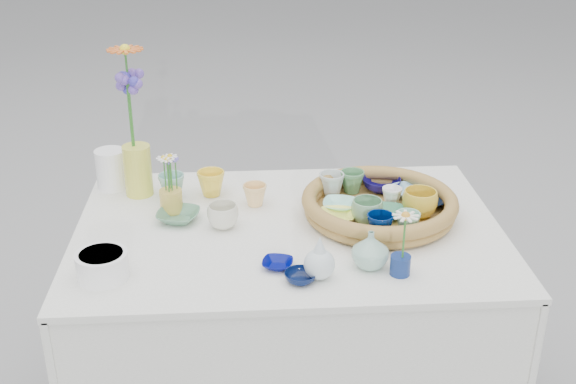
{
  "coord_description": "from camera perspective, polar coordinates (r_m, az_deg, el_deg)",
  "views": [
    {
      "loc": [
        -0.12,
        -1.9,
        1.76
      ],
      "look_at": [
        0.0,
        0.02,
        0.87
      ],
      "focal_mm": 45.0,
      "sensor_mm": 36.0,
      "label": 1
    }
  ],
  "objects": [
    {
      "name": "tray_ceramic_4",
      "position": [
        2.13,
        6.27,
        -1.55
      ],
      "size": [
        0.12,
        0.12,
        0.07
      ],
      "primitive_type": "imported",
      "rotation": [
        0.0,
        0.0,
        0.29
      ],
      "color": "#71A67B",
      "rests_on": "wicker_tray"
    },
    {
      "name": "hydrangea",
      "position": [
        2.31,
        -12.39,
        5.88
      ],
      "size": [
        0.09,
        0.09,
        0.28
      ],
      "primitive_type": null,
      "rotation": [
        0.0,
        0.0,
        0.19
      ],
      "color": "#3B33AF",
      "rests_on": "tall_vase_yellow"
    },
    {
      "name": "tray_ceramic_6",
      "position": [
        2.29,
        3.47,
        0.6
      ],
      "size": [
        0.1,
        0.1,
        0.07
      ],
      "primitive_type": "imported",
      "rotation": [
        0.0,
        0.0,
        -0.31
      ],
      "color": "silver",
      "rests_on": "wicker_tray"
    },
    {
      "name": "tray_ceramic_11",
      "position": [
        2.08,
        9.43,
        -2.45
      ],
      "size": [
        0.09,
        0.09,
        0.07
      ],
      "primitive_type": "imported",
      "rotation": [
        0.0,
        0.0,
        0.43
      ],
      "color": "#86C6A7",
      "rests_on": "wicker_tray"
    },
    {
      "name": "loose_ceramic_4",
      "position": [
        1.94,
        -0.83,
        -5.71
      ],
      "size": [
        0.1,
        0.1,
        0.02
      ],
      "primitive_type": "imported",
      "rotation": [
        0.0,
        0.0,
        -0.24
      ],
      "color": "#000661",
      "rests_on": "display_table"
    },
    {
      "name": "loose_ceramic_1",
      "position": [
        2.27,
        -2.63,
        -0.23
      ],
      "size": [
        0.1,
        0.1,
        0.07
      ],
      "primitive_type": "imported",
      "rotation": [
        0.0,
        0.0,
        0.41
      ],
      "color": "#FBCA7D",
      "rests_on": "display_table"
    },
    {
      "name": "loose_ceramic_2",
      "position": [
        2.2,
        -8.66,
        -1.88
      ],
      "size": [
        0.15,
        0.15,
        0.03
      ],
      "primitive_type": "imported",
      "rotation": [
        0.0,
        0.0,
        -0.23
      ],
      "color": "#528363",
      "rests_on": "display_table"
    },
    {
      "name": "tray_ceramic_7",
      "position": [
        2.25,
        8.2,
        -0.35
      ],
      "size": [
        0.08,
        0.08,
        0.06
      ],
      "primitive_type": "imported",
      "rotation": [
        0.0,
        0.0,
        -0.28
      ],
      "color": "white",
      "rests_on": "wicker_tray"
    },
    {
      "name": "fluted_bowl",
      "position": [
        1.94,
        -14.46,
        -5.63
      ],
      "size": [
        0.18,
        0.18,
        0.07
      ],
      "primitive_type": null,
      "rotation": [
        0.0,
        0.0,
        -0.39
      ],
      "color": "white",
      "rests_on": "display_table"
    },
    {
      "name": "white_pitcher",
      "position": [
        2.44,
        -13.8,
        1.76
      ],
      "size": [
        0.16,
        0.13,
        0.13
      ],
      "primitive_type": null,
      "rotation": [
        0.0,
        0.0,
        -0.27
      ],
      "color": "white",
      "rests_on": "display_table"
    },
    {
      "name": "tall_vase_yellow",
      "position": [
        2.37,
        -11.77,
        1.69
      ],
      "size": [
        0.11,
        0.11,
        0.17
      ],
      "primitive_type": "cylinder",
      "rotation": [
        0.0,
        0.0,
        -0.23
      ],
      "color": "#D1D144",
      "rests_on": "display_table"
    },
    {
      "name": "bud_vase_paleblue",
      "position": [
        1.87,
        2.51,
        -5.14
      ],
      "size": [
        0.1,
        0.1,
        0.13
      ],
      "primitive_type": null,
      "rotation": [
        0.0,
        0.0,
        -0.19
      ],
      "color": "silver",
      "rests_on": "display_table"
    },
    {
      "name": "loose_ceramic_0",
      "position": [
        2.34,
        -6.09,
        0.69
      ],
      "size": [
        0.1,
        0.1,
        0.08
      ],
      "primitive_type": "imported",
      "rotation": [
        0.0,
        0.0,
        0.1
      ],
      "color": "yellow",
      "rests_on": "display_table"
    },
    {
      "name": "tray_ceramic_3",
      "position": [
        2.18,
        7.81,
        -1.63
      ],
      "size": [
        0.12,
        0.12,
        0.03
      ],
      "primitive_type": "imported",
      "rotation": [
        0.0,
        0.0,
        -0.2
      ],
      "color": "#3A8A63",
      "rests_on": "wicker_tray"
    },
    {
      "name": "tray_ceramic_5",
      "position": [
        2.21,
        4.11,
        -1.04
      ],
      "size": [
        0.13,
        0.13,
        0.03
      ],
      "primitive_type": "imported",
      "rotation": [
        0.0,
        0.0,
        -0.25
      ],
      "color": "#9BEAD7",
      "rests_on": "wicker_tray"
    },
    {
      "name": "tray_ceramic_1",
      "position": [
        2.26,
        10.78,
        -0.84
      ],
      "size": [
        0.13,
        0.13,
        0.03
      ],
      "primitive_type": "imported",
      "rotation": [
        0.0,
        0.0,
        0.23
      ],
      "color": "black",
      "rests_on": "wicker_tray"
    },
    {
      "name": "tray_ceramic_12",
      "position": [
        2.32,
        5.09,
        0.81
      ],
      "size": [
        0.08,
        0.08,
        0.07
      ],
      "primitive_type": "imported",
      "rotation": [
        0.0,
        0.0,
        0.03
      ],
      "color": "#518A59",
      "rests_on": "wicker_tray"
    },
    {
      "name": "bud_vase_cobalt",
      "position": [
        1.92,
        8.86,
        -5.73
      ],
      "size": [
        0.07,
        0.07,
        0.05
      ],
      "primitive_type": "cylinder",
      "rotation": [
        0.0,
        0.0,
        -0.37
      ],
      "color": "navy",
      "rests_on": "display_table"
    },
    {
      "name": "daisy_cup",
      "position": [
        2.25,
        -9.21,
        -0.72
      ],
      "size": [
        0.08,
        0.08,
        0.07
      ],
      "primitive_type": "cylinder",
      "rotation": [
        0.0,
        0.0,
        -0.25
      ],
      "color": "gold",
      "rests_on": "display_table"
    },
    {
      "name": "tray_ceramic_9",
      "position": [
        2.05,
        7.26,
        -2.66
      ],
      "size": [
        0.1,
        0.1,
        0.07
      ],
      "primitive_type": "imported",
      "rotation": [
        0.0,
        0.0,
        0.4
      ],
      "color": "#001549",
      "rests_on": "wicker_tray"
    },
    {
      "name": "bud_vase_seafoam",
      "position": [
        1.93,
        6.53,
        -4.53
      ],
      "size": [
        0.12,
        0.12,
        0.1
      ],
      "primitive_type": "imported",
      "rotation": [
        0.0,
        0.0,
        -0.21
      ],
      "color": "#8DBAA8",
      "rests_on": "display_table"
    },
    {
      "name": "wicker_tray",
      "position": [
        2.21,
        7.22,
        -1.04
      ],
      "size": [
        0.47,
        0.47,
        0.08
      ],
      "primitive_type": null,
      "color": "brown",
      "rests_on": "display_table"
    },
    {
      "name": "loose_ceramic_5",
      "position": [
        2.35,
        -9.17,
        0.49
      ],
      "size": [
        0.09,
        0.09,
        0.08
      ],
      "primitive_type": "imported",
      "rotation": [
        0.0,
        0.0,
        -0.09
      ],
      "color": "#81BBAF",
      "rests_on": "display_table"
    },
    {
      "name": "gerbera",
      "position": [
        2.29,
        -12.4,
        7.19
      ],
      "size": [
        0.16,
        0.16,
        0.33
      ],
      "primitive_type": null,
      "rotation": [
        0.0,
        0.0,
        0.36
      ],
      "color": "orange",
      "rests_on": "tall_vase_yellow"
    },
    {
      "name": "tray_ceramic_10",
      "position": [
        2.14,
        3.9,
        -1.95
      ],
      "size": [
        0.11,
        0.11,
        0.03
      ],
      "primitive_type": "imported",
      "rotation": [
        0.0,
        0.0,
        -0.08
      ],
      "color": "#F6F660",
      "rests_on": "wicker_tray"
    },
    {
      "name": "loose_ceramic_3",
      "position": [
        2.14,
        -5.16,
        -1.91
      ],
      "size": [
        0.12,
        0.12,
        0.07
      ],
      "primitive_type": "imported",
      "rotation": [
        0.0,
        0.0,
        0.42
      ],
      "color": "beige",
      "rests_on": "display_table"
    },
    {
      "name": "loose_ceramic_6",
      "position": [
        1.88,
        0.99,
        -6.73
      ],
      "size": [
        0.1,
        0.1,
        0.03
      ],
      "primitive_type": "imported",
      "rotation": [
        0.0,
        0.0,
        0.21
      ],
      "color": "#061239",
      "rests_on": "display_table"
    },
    {
      "name": "daisy_posy",
      "position": [
        2.21,
        -9.32,
        1.83
      ],
      "size": [
        0.1,
        0.1,
        0.14
      ],
      "primitive_type": null,
      "rotation": [
        0.0,
        0.0,
        -0.35
      ],
      "color": "white",
      "rests_on": "daisy_cup"
    },
    {
      "name": "single_daisy",
      "position": [
        1.87,
        9.16,
        -3.52
      ],
      "size": [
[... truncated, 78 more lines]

